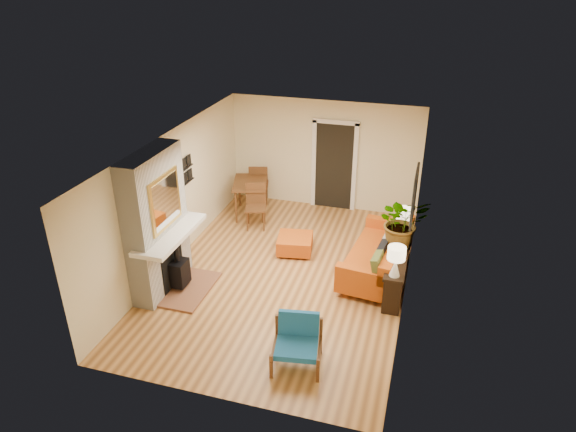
{
  "coord_description": "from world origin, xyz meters",
  "views": [
    {
      "loc": [
        2.39,
        -7.97,
        5.39
      ],
      "look_at": [
        0.0,
        0.2,
        1.15
      ],
      "focal_mm": 32.0,
      "sensor_mm": 36.0,
      "label": 1
    }
  ],
  "objects_px": {
    "sofa": "(381,255)",
    "houseplant": "(402,222)",
    "lamp_far": "(404,218)",
    "ottoman": "(295,243)",
    "blue_chair": "(297,339)",
    "console_table": "(398,260)",
    "dining_table": "(254,188)",
    "lamp_near": "(396,258)"
  },
  "relations": [
    {
      "from": "console_table",
      "to": "lamp_near",
      "type": "relative_size",
      "value": 3.43
    },
    {
      "from": "dining_table",
      "to": "lamp_far",
      "type": "height_order",
      "value": "lamp_far"
    },
    {
      "from": "sofa",
      "to": "houseplant",
      "type": "distance_m",
      "value": 0.9
    },
    {
      "from": "ottoman",
      "to": "console_table",
      "type": "height_order",
      "value": "console_table"
    },
    {
      "from": "dining_table",
      "to": "houseplant",
      "type": "height_order",
      "value": "houseplant"
    },
    {
      "from": "dining_table",
      "to": "lamp_far",
      "type": "distance_m",
      "value": 3.82
    },
    {
      "from": "blue_chair",
      "to": "lamp_near",
      "type": "height_order",
      "value": "lamp_near"
    },
    {
      "from": "lamp_near",
      "to": "houseplant",
      "type": "relative_size",
      "value": 0.55
    },
    {
      "from": "houseplant",
      "to": "dining_table",
      "type": "bearing_deg",
      "value": 151.76
    },
    {
      "from": "dining_table",
      "to": "lamp_near",
      "type": "distance_m",
      "value": 4.6
    },
    {
      "from": "ottoman",
      "to": "console_table",
      "type": "relative_size",
      "value": 0.43
    },
    {
      "from": "blue_chair",
      "to": "lamp_far",
      "type": "relative_size",
      "value": 1.51
    },
    {
      "from": "ottoman",
      "to": "blue_chair",
      "type": "height_order",
      "value": "blue_chair"
    },
    {
      "from": "blue_chair",
      "to": "houseplant",
      "type": "distance_m",
      "value": 3.02
    },
    {
      "from": "lamp_near",
      "to": "lamp_far",
      "type": "bearing_deg",
      "value": 90.0
    },
    {
      "from": "houseplant",
      "to": "ottoman",
      "type": "bearing_deg",
      "value": 168.4
    },
    {
      "from": "console_table",
      "to": "houseplant",
      "type": "height_order",
      "value": "houseplant"
    },
    {
      "from": "houseplant",
      "to": "sofa",
      "type": "bearing_deg",
      "value": 156.43
    },
    {
      "from": "blue_chair",
      "to": "dining_table",
      "type": "xyz_separation_m",
      "value": [
        -2.31,
        4.53,
        0.25
      ]
    },
    {
      "from": "lamp_near",
      "to": "lamp_far",
      "type": "relative_size",
      "value": 1.0
    },
    {
      "from": "houseplant",
      "to": "console_table",
      "type": "bearing_deg",
      "value": -87.96
    },
    {
      "from": "blue_chair",
      "to": "ottoman",
      "type": "bearing_deg",
      "value": 106.31
    },
    {
      "from": "console_table",
      "to": "houseplant",
      "type": "xyz_separation_m",
      "value": [
        -0.01,
        0.28,
        0.64
      ]
    },
    {
      "from": "dining_table",
      "to": "lamp_far",
      "type": "xyz_separation_m",
      "value": [
        3.52,
        -1.42,
        0.41
      ]
    },
    {
      "from": "blue_chair",
      "to": "lamp_far",
      "type": "height_order",
      "value": "lamp_far"
    },
    {
      "from": "blue_chair",
      "to": "houseplant",
      "type": "height_order",
      "value": "houseplant"
    },
    {
      "from": "sofa",
      "to": "lamp_far",
      "type": "relative_size",
      "value": 4.33
    },
    {
      "from": "sofa",
      "to": "houseplant",
      "type": "xyz_separation_m",
      "value": [
        0.32,
        -0.14,
        0.82
      ]
    },
    {
      "from": "lamp_far",
      "to": "dining_table",
      "type": "bearing_deg",
      "value": 158.05
    },
    {
      "from": "sofa",
      "to": "dining_table",
      "type": "height_order",
      "value": "dining_table"
    },
    {
      "from": "blue_chair",
      "to": "lamp_far",
      "type": "distance_m",
      "value": 3.41
    },
    {
      "from": "sofa",
      "to": "dining_table",
      "type": "bearing_deg",
      "value": 151.31
    },
    {
      "from": "sofa",
      "to": "houseplant",
      "type": "relative_size",
      "value": 2.4
    },
    {
      "from": "sofa",
      "to": "blue_chair",
      "type": "relative_size",
      "value": 2.86
    },
    {
      "from": "lamp_far",
      "to": "sofa",
      "type": "bearing_deg",
      "value": -135.71
    },
    {
      "from": "lamp_far",
      "to": "houseplant",
      "type": "relative_size",
      "value": 0.55
    },
    {
      "from": "dining_table",
      "to": "lamp_near",
      "type": "relative_size",
      "value": 3.52
    },
    {
      "from": "ottoman",
      "to": "dining_table",
      "type": "height_order",
      "value": "dining_table"
    },
    {
      "from": "ottoman",
      "to": "lamp_far",
      "type": "xyz_separation_m",
      "value": [
        2.12,
        0.03,
        0.86
      ]
    },
    {
      "from": "blue_chair",
      "to": "console_table",
      "type": "distance_m",
      "value": 2.67
    },
    {
      "from": "console_table",
      "to": "lamp_near",
      "type": "xyz_separation_m",
      "value": [
        0.0,
        -0.76,
        0.49
      ]
    },
    {
      "from": "blue_chair",
      "to": "houseplant",
      "type": "bearing_deg",
      "value": 65.5
    }
  ]
}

